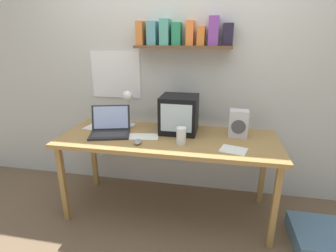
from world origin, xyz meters
TOP-DOWN VIEW (x-y plane):
  - ground_plane at (0.00, 0.00)m, footprint 12.00×12.00m
  - back_wall at (-0.00, 0.50)m, footprint 5.60×0.24m
  - corner_desk at (0.00, 0.00)m, footprint 1.89×0.72m
  - crt_monitor at (0.07, 0.15)m, footprint 0.33×0.32m
  - laptop at (-0.53, -0.01)m, footprint 0.41×0.38m
  - desk_lamp at (-0.41, 0.17)m, footprint 0.11×0.16m
  - juice_glass at (0.13, -0.13)m, footprint 0.08×0.08m
  - space_heater at (0.59, 0.13)m, footprint 0.16×0.12m
  - computer_mouse at (-0.22, -0.20)m, footprint 0.08×0.11m
  - loose_paper_near_monitor at (-0.73, 0.12)m, footprint 0.23×0.22m
  - loose_paper_near_laptop at (-0.22, -0.04)m, footprint 0.29×0.19m
  - open_notebook at (0.55, -0.18)m, footprint 0.23×0.21m
  - floor_cushion at (1.30, -0.21)m, footprint 0.46×0.46m

SIDE VIEW (x-z plane):
  - ground_plane at x=0.00m, z-range 0.00..0.00m
  - floor_cushion at x=1.30m, z-range 0.00..0.13m
  - corner_desk at x=0.00m, z-range 0.32..1.08m
  - loose_paper_near_monitor at x=-0.73m, z-range 0.76..0.76m
  - loose_paper_near_laptop at x=-0.22m, z-range 0.76..0.76m
  - open_notebook at x=0.55m, z-range 0.76..0.76m
  - computer_mouse at x=-0.22m, z-range 0.76..0.79m
  - laptop at x=-0.53m, z-range 0.70..0.93m
  - juice_glass at x=0.13m, z-range 0.75..0.89m
  - space_heater at x=0.59m, z-range 0.76..0.99m
  - crt_monitor at x=0.07m, z-range 0.76..1.09m
  - desk_lamp at x=-0.41m, z-range 0.83..1.19m
  - back_wall at x=0.00m, z-range 0.01..2.61m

